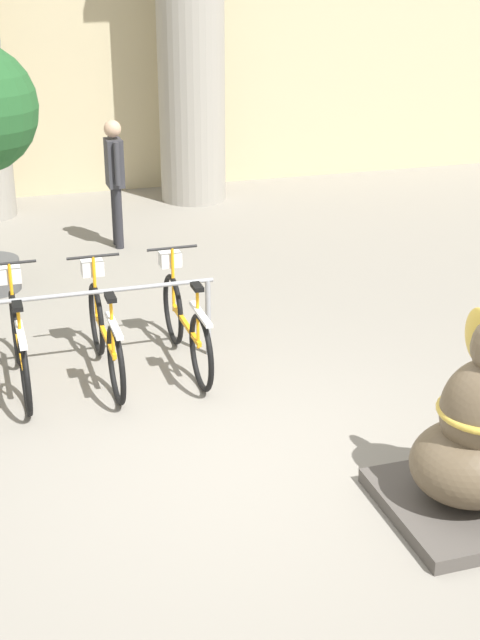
# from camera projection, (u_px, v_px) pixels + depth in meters

# --- Properties ---
(ground_plane) EXTENTS (60.00, 60.00, 0.00)m
(ground_plane) POSITION_uv_depth(u_px,v_px,m) (244.00, 461.00, 6.72)
(ground_plane) COLOR gray
(column_right) EXTENTS (1.24, 1.24, 5.16)m
(column_right) POSITION_uv_depth(u_px,v_px,m) (190.00, 22.00, 12.85)
(column_right) COLOR gray
(column_right) RESTS_ON ground_plane
(bike_rack) EXTENTS (2.85, 0.05, 0.77)m
(bike_rack) POSITION_uv_depth(u_px,v_px,m) (59.00, 314.00, 7.91)
(bike_rack) COLOR gray
(bike_rack) RESTS_ON ground_plane
(bicycle_1) EXTENTS (0.48, 1.75, 1.00)m
(bicycle_1) POSITION_uv_depth(u_px,v_px,m) (19.00, 342.00, 7.77)
(bicycle_1) COLOR black
(bicycle_1) RESTS_ON ground_plane
(bicycle_2) EXTENTS (0.48, 1.75, 1.00)m
(bicycle_2) POSITION_uv_depth(u_px,v_px,m) (105.00, 333.00, 7.95)
(bicycle_2) COLOR black
(bicycle_2) RESTS_ON ground_plane
(bicycle_3) EXTENTS (0.48, 1.75, 1.00)m
(bicycle_3) POSITION_uv_depth(u_px,v_px,m) (185.00, 322.00, 8.18)
(bicycle_3) COLOR black
(bicycle_3) RESTS_ON ground_plane
(person_pedestrian) EXTENTS (0.22, 0.47, 1.63)m
(person_pedestrian) POSITION_uv_depth(u_px,v_px,m) (115.00, 173.00, 11.26)
(person_pedestrian) COLOR #28282D
(person_pedestrian) RESTS_ON ground_plane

